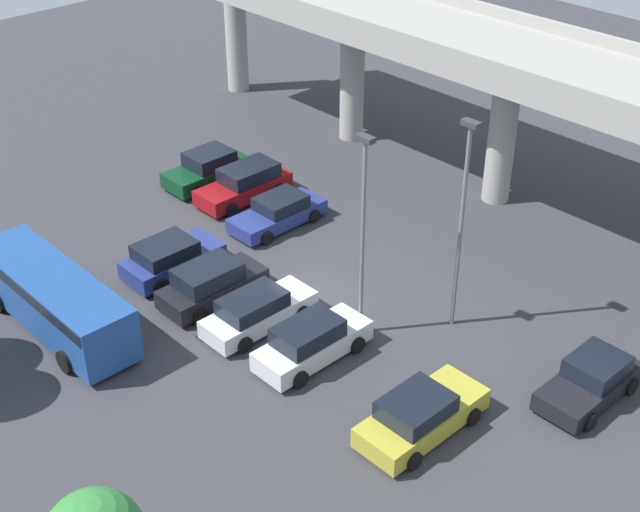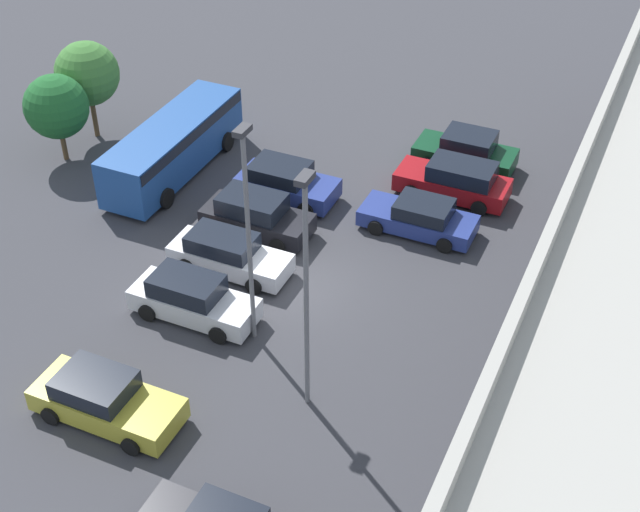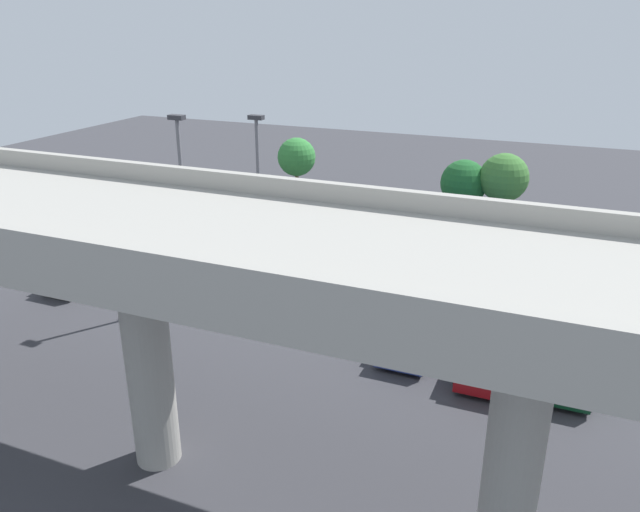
% 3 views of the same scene
% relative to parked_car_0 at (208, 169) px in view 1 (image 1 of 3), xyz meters
% --- Properties ---
extents(ground_plane, '(88.28, 88.28, 0.00)m').
position_rel_parked_car_0_xyz_m(ground_plane, '(11.13, -3.27, -0.80)').
color(ground_plane, '#38383D').
extents(highway_overpass, '(41.83, 6.57, 8.29)m').
position_rel_parked_car_0_xyz_m(highway_overpass, '(11.13, 9.30, 5.78)').
color(highway_overpass, '#9E9B93').
rests_on(highway_overpass, ground_plane).
extents(parked_car_0, '(2.24, 4.55, 1.72)m').
position_rel_parked_car_0_xyz_m(parked_car_0, '(0.00, 0.00, 0.00)').
color(parked_car_0, '#0C381E').
rests_on(parked_car_0, ground_plane).
extents(parked_car_1, '(2.13, 4.76, 1.45)m').
position_rel_parked_car_0_xyz_m(parked_car_1, '(5.70, -0.24, -0.12)').
color(parked_car_1, navy).
rests_on(parked_car_1, ground_plane).
extents(parked_car_2, '(2.14, 4.53, 1.72)m').
position_rel_parked_car_0_xyz_m(parked_car_2, '(8.52, -6.33, 0.02)').
color(parked_car_2, black).
rests_on(parked_car_2, ground_plane).
extents(parked_car_3, '(1.99, 4.78, 1.56)m').
position_rel_parked_car_0_xyz_m(parked_car_3, '(11.22, -6.13, -0.06)').
color(parked_car_3, silver).
rests_on(parked_car_3, ground_plane).
extents(parked_car_4, '(2.01, 4.73, 1.69)m').
position_rel_parked_car_0_xyz_m(parked_car_4, '(14.16, -5.96, -0.00)').
color(parked_car_4, silver).
rests_on(parked_car_4, ground_plane).
extents(parked_car_5, '(2.21, 4.90, 1.60)m').
position_rel_parked_car_0_xyz_m(parked_car_5, '(19.56, -5.97, -0.05)').
color(parked_car_5, gold).
rests_on(parked_car_5, ground_plane).
extents(parked_car_6, '(2.12, 4.34, 1.58)m').
position_rel_parked_car_0_xyz_m(parked_car_6, '(22.50, -0.23, -0.07)').
color(parked_car_6, black).
rests_on(parked_car_6, ground_plane).
extents(parked_car_7, '(2.14, 4.89, 1.70)m').
position_rel_parked_car_0_xyz_m(parked_car_7, '(2.59, 0.29, 0.01)').
color(parked_car_7, maroon).
rests_on(parked_car_7, ground_plane).
extents(parked_car_8, '(2.26, 4.31, 1.62)m').
position_rel_parked_car_0_xyz_m(parked_car_8, '(5.71, -6.35, -0.01)').
color(parked_car_8, navy).
rests_on(parked_car_8, ground_plane).
extents(shuttle_bus, '(8.58, 2.66, 2.46)m').
position_rel_parked_car_0_xyz_m(shuttle_bus, '(5.82, -11.87, 0.68)').
color(shuttle_bus, '#1E478C').
rests_on(shuttle_bus, ground_plane).
extents(lamp_post_near_aisle, '(0.70, 0.35, 8.39)m').
position_rel_parked_car_0_xyz_m(lamp_post_near_aisle, '(14.23, -3.43, 4.10)').
color(lamp_post_near_aisle, slate).
rests_on(lamp_post_near_aisle, ground_plane).
extents(lamp_post_mid_lot, '(0.70, 0.35, 8.70)m').
position_rel_parked_car_0_xyz_m(lamp_post_mid_lot, '(16.34, -0.36, 4.26)').
color(lamp_post_mid_lot, slate).
rests_on(lamp_post_mid_lot, ground_plane).
extents(traffic_cone, '(0.44, 0.44, 0.70)m').
position_rel_parked_car_0_xyz_m(traffic_cone, '(10.28, -8.15, -0.47)').
color(traffic_cone, black).
rests_on(traffic_cone, ground_plane).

